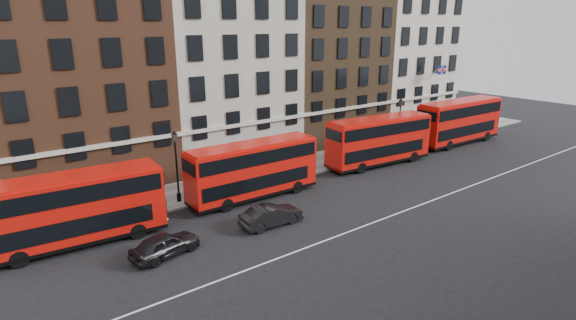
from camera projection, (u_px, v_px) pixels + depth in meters
ground at (350, 214)px, 31.29m from camera, size 120.00×120.00×0.00m
pavement at (265, 174)px, 39.27m from camera, size 80.00×5.00×0.15m
kerb at (282, 182)px, 37.36m from camera, size 80.00×0.30×0.16m
road_centre_line at (372, 223)px, 29.77m from camera, size 70.00×0.12×0.01m
building_terrace at (216, 51)px, 41.75m from camera, size 64.00×11.95×22.00m
bus_a at (71, 209)px, 26.12m from camera, size 10.63×3.34×4.40m
bus_b at (253, 169)px, 33.43m from camera, size 10.29×2.67×4.30m
bus_c at (379, 140)px, 41.42m from camera, size 10.89×3.56×4.50m
bus_d at (459, 121)px, 48.81m from camera, size 11.45×3.10×4.78m
car_rear at (165, 245)px, 25.43m from camera, size 4.29×2.40×1.38m
car_front at (271, 215)px, 29.30m from camera, size 4.30×1.66×1.40m
lamp_post_left at (176, 163)px, 32.25m from camera, size 0.44×0.44×5.33m
lamp_post_right at (399, 121)px, 45.95m from camera, size 0.44×0.44×5.33m
traffic_light at (445, 119)px, 50.32m from camera, size 0.25×0.45×3.27m
iron_railings at (251, 162)px, 40.78m from camera, size 6.60×0.06×1.00m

